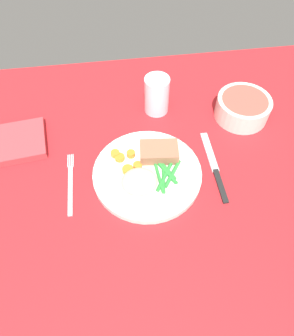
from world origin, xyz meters
The scene contains 11 objects.
dining_table centered at (0.00, 0.00, 1.00)cm, with size 120.00×90.00×2.00cm.
dinner_plate centered at (-0.85, 0.28, 2.80)cm, with size 24.94×24.94×1.60cm, color white.
meat_portion centered at (2.52, 4.21, 5.00)cm, with size 8.88×5.78×2.80cm, color #936047.
mashed_potatoes centered at (-3.09, -4.21, 6.16)cm, with size 7.84×6.57×5.12cm, color beige.
carrot_slices centered at (-5.44, 3.52, 4.11)cm, with size 6.95×7.33×1.20cm.
green_beans centered at (3.23, -1.60, 4.00)cm, with size 6.98×9.37×0.87cm.
fork centered at (-18.47, 0.03, 2.20)cm, with size 1.44×16.60×0.40cm.
knife centered at (15.20, 0.00, 2.20)cm, with size 1.70×20.50×0.64cm.
water_glass centered at (4.61, 21.38, 6.35)cm, with size 6.46×6.46×10.14cm.
salad_bowl centered at (26.51, 15.85, 5.21)cm, with size 13.86×13.86×5.69cm.
napkin centered at (-30.71, 13.76, 2.96)cm, with size 12.19×12.48×1.92cm, color #B2383D.
Camera 1 is at (-6.41, -40.25, 61.60)cm, focal length 33.21 mm.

